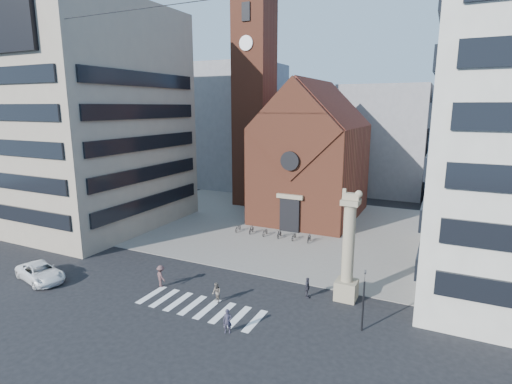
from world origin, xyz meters
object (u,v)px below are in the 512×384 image
scooter_0 (238,228)px  pedestrian_2 (307,288)px  lion_column (348,257)px  white_car (40,273)px  traffic_light (364,299)px  pedestrian_1 (216,293)px  pedestrian_0 (228,321)px

scooter_0 → pedestrian_2: bearing=-49.2°
pedestrian_2 → lion_column: bearing=-75.5°
lion_column → white_car: lion_column is taller
traffic_light → pedestrian_2: size_ratio=2.61×
white_car → pedestrian_2: (21.48, 6.89, 0.10)m
white_car → scooter_0: white_car is taller
pedestrian_2 → scooter_0: size_ratio=1.02×
traffic_light → lion_column: bearing=116.5°
traffic_light → white_car: traffic_light is taller
traffic_light → pedestrian_1: (-10.72, -0.81, -1.51)m
pedestrian_0 → pedestrian_1: size_ratio=1.06×
lion_column → pedestrian_2: bearing=-158.3°
white_car → pedestrian_1: 15.86m
traffic_light → white_car: size_ratio=0.82×
lion_column → pedestrian_2: lion_column is taller
pedestrian_1 → pedestrian_2: 7.01m
pedestrian_0 → scooter_0: size_ratio=1.01×
lion_column → pedestrian_0: size_ratio=5.29×
lion_column → pedestrian_2: (-2.78, -1.10, -2.63)m
scooter_0 → traffic_light: bearing=-46.1°
traffic_light → pedestrian_2: 5.77m
pedestrian_0 → scooter_0: (-9.61, 19.38, -0.34)m
lion_column → traffic_light: 4.62m
pedestrian_2 → scooter_0: (-12.74, 12.41, -0.35)m
traffic_light → scooter_0: 23.32m
pedestrian_1 → scooter_0: 17.49m
traffic_light → pedestrian_0: size_ratio=2.62×
pedestrian_1 → pedestrian_2: bearing=65.6°
white_car → pedestrian_2: size_ratio=3.17×
white_car → pedestrian_0: pedestrian_0 is taller
lion_column → scooter_0: 19.43m
pedestrian_0 → pedestrian_1: 4.31m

